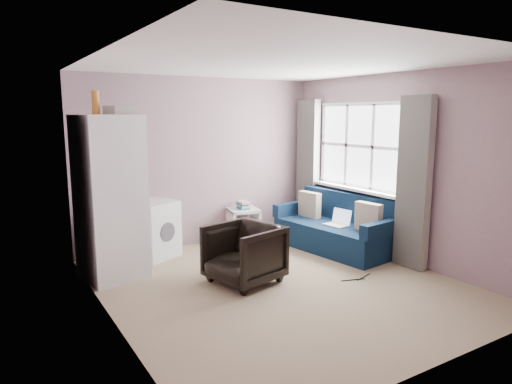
{
  "coord_description": "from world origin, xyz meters",
  "views": [
    {
      "loc": [
        -2.88,
        -4.17,
        1.95
      ],
      "look_at": [
        0.05,
        0.6,
        1.0
      ],
      "focal_mm": 32.0,
      "sensor_mm": 36.0,
      "label": 1
    }
  ],
  "objects_px": {
    "armchair": "(244,251)",
    "fridge": "(110,197)",
    "sofa": "(337,229)",
    "washing_machine": "(153,228)",
    "side_table": "(243,222)"
  },
  "relations": [
    {
      "from": "armchair",
      "to": "fridge",
      "type": "height_order",
      "value": "fridge"
    },
    {
      "from": "fridge",
      "to": "sofa",
      "type": "distance_m",
      "value": 3.22
    },
    {
      "from": "sofa",
      "to": "washing_machine",
      "type": "bearing_deg",
      "value": 149.54
    },
    {
      "from": "fridge",
      "to": "sofa",
      "type": "bearing_deg",
      "value": -18.6
    },
    {
      "from": "armchair",
      "to": "washing_machine",
      "type": "height_order",
      "value": "washing_machine"
    },
    {
      "from": "armchair",
      "to": "side_table",
      "type": "xyz_separation_m",
      "value": [
        0.91,
        1.6,
        -0.09
      ]
    },
    {
      "from": "side_table",
      "to": "fridge",
      "type": "bearing_deg",
      "value": -164.06
    },
    {
      "from": "fridge",
      "to": "washing_machine",
      "type": "relative_size",
      "value": 2.85
    },
    {
      "from": "armchair",
      "to": "side_table",
      "type": "relative_size",
      "value": 1.23
    },
    {
      "from": "sofa",
      "to": "side_table",
      "type": "bearing_deg",
      "value": 122.32
    },
    {
      "from": "fridge",
      "to": "washing_machine",
      "type": "distance_m",
      "value": 1.04
    },
    {
      "from": "fridge",
      "to": "washing_machine",
      "type": "bearing_deg",
      "value": 28.48
    },
    {
      "from": "washing_machine",
      "to": "fridge",
      "type": "bearing_deg",
      "value": -166.39
    },
    {
      "from": "armchair",
      "to": "sofa",
      "type": "height_order",
      "value": "sofa"
    },
    {
      "from": "fridge",
      "to": "side_table",
      "type": "xyz_separation_m",
      "value": [
        2.17,
        0.62,
        -0.7
      ]
    }
  ]
}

